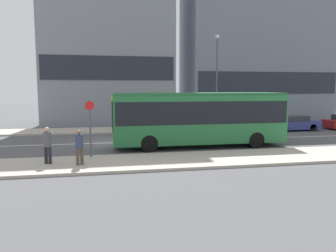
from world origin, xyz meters
The scene contains 12 objects.
ground_plane centered at (0.00, 0.00, 0.00)m, with size 120.00×120.00×0.00m, color #4F4F51.
sidewalk_near centered at (0.00, -6.25, 0.07)m, with size 44.00×3.50×0.13m.
sidewalk_far centered at (0.00, 6.25, 0.07)m, with size 44.00×3.50×0.13m.
lane_centerline centered at (0.00, 0.00, 0.00)m, with size 41.80×0.16×0.01m.
apartment_block_left_tower centered at (0.02, 12.04, 9.87)m, with size 12.67×5.16×19.75m.
apartment_block_right_tower centered at (16.15, 12.94, 7.49)m, with size 15.75×6.96×14.99m.
city_bus centered at (5.16, -2.43, 1.90)m, with size 10.45×2.55×3.30m.
parked_car_0 centered at (15.24, 3.54, 0.61)m, with size 4.18×1.86×1.26m.
pedestrian_near_stop centered at (-3.07, -6.09, 1.09)m, with size 0.34×0.34×1.70m.
pedestrian_down_pavement centered at (-1.62, -6.57, 1.03)m, with size 0.34×0.34×1.60m.
bus_stop_sign centered at (-1.20, -4.95, 1.79)m, with size 0.44×0.12×2.86m.
street_lamp centered at (9.10, 5.60, 4.90)m, with size 0.36×0.36×7.97m.
Camera 1 is at (-0.49, -21.55, 3.58)m, focal length 35.00 mm.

